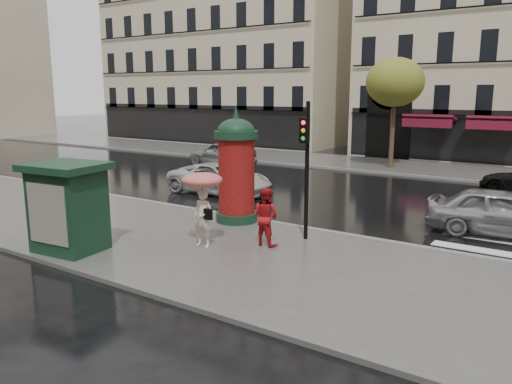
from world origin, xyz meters
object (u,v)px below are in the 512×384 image
Objects in this scene: woman_umbrella at (203,197)px; woman_red at (266,216)px; newsstand at (68,206)px; car_far_silver at (222,153)px; car_white at (220,179)px; traffic_light at (306,157)px; man_burgundy at (228,198)px; car_silver at (503,213)px; morris_column at (236,166)px.

woman_red is (1.45, 1.15, -0.63)m from woman_umbrella.
newsstand is 0.54× the size of car_far_silver.
car_white is at bearing -37.45° from woman_red.
woman_red is at bearing 38.48° from woman_umbrella.
traffic_light is 0.90× the size of car_far_silver.
man_burgundy reaches higher than car_silver.
newsstand is at bearing -110.35° from morris_column.
woman_red is at bearing -37.30° from morris_column.
traffic_light reaches higher than woman_red.
car_white is at bearing 83.49° from car_silver.
car_silver is at bearing 73.40° from car_far_silver.
traffic_light is at bearing -116.00° from woman_red.
man_burgundy is at bearing 45.33° from car_far_silver.
car_far_silver reaches higher than car_silver.
woman_red is 0.69× the size of newsstand.
woman_umbrella reaches higher than woman_red.
newsstand is 0.55× the size of car_silver.
morris_column is 0.88× the size of car_silver.
woman_umbrella is 3.82m from newsstand.
woman_umbrella is 8.53m from car_white.
woman_red is at bearing -133.38° from car_white.
woman_red is 17.26m from car_far_silver.
man_burgundy is at bearing 168.92° from traffic_light.
woman_umbrella is at bearing 106.67° from man_burgundy.
woman_red is 0.37× the size of car_far_silver.
car_white is (-4.82, 6.97, -0.93)m from woman_umbrella.
man_burgundy is at bearing 114.10° from woman_umbrella.
traffic_light is 17.03m from car_far_silver.
woman_red is at bearing 139.27° from man_burgundy.
man_burgundy is 0.38× the size of morris_column.
traffic_light is 0.91× the size of car_silver.
morris_column reaches higher than car_white.
newsstand reaches higher than woman_umbrella.
morris_column is at bearing 107.68° from woman_umbrella.
newsstand reaches higher than woman_red.
woman_red is 0.41× the size of traffic_light.
man_burgundy is (-2.78, 1.83, -0.10)m from woman_red.
morris_column is 8.90m from car_silver.
car_silver is at bearing -130.90° from woman_red.
car_silver is (5.65, 5.40, -0.21)m from woman_red.
woman_umbrella reaches higher than car_far_silver.
car_silver is (7.10, 6.55, -0.84)m from woman_umbrella.
car_white is at bearing -56.28° from man_burgundy.
car_silver is (8.44, 3.57, -0.11)m from man_burgundy.
morris_column is at bearing 46.53° from car_far_silver.
car_far_silver is (-9.16, 10.99, -1.27)m from morris_column.
woman_umbrella reaches higher than car_white.
morris_column is 0.81× the size of car_white.
woman_umbrella is 0.90× the size of newsstand.
traffic_light is at bearing -12.41° from morris_column.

